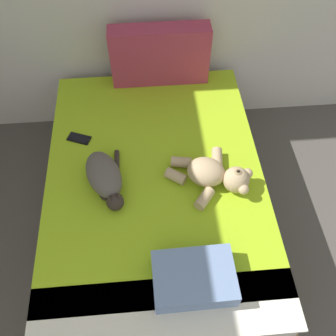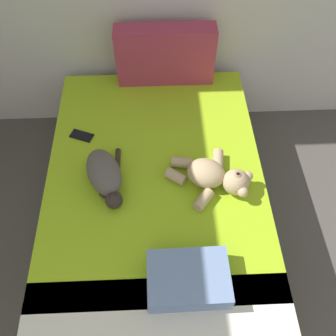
{
  "view_description": "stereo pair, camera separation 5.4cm",
  "coord_description": "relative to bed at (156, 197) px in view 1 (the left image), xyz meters",
  "views": [
    {
      "loc": [
        1.56,
        1.76,
        2.37
      ],
      "look_at": [
        1.66,
        3.03,
        0.63
      ],
      "focal_mm": 39.63,
      "sensor_mm": 36.0,
      "label": 1
    },
    {
      "loc": [
        1.61,
        1.76,
        2.37
      ],
      "look_at": [
        1.66,
        3.03,
        0.63
      ],
      "focal_mm": 39.63,
      "sensor_mm": 36.0,
      "label": 2
    }
  ],
  "objects": [
    {
      "name": "patterned_cushion",
      "position": [
        0.1,
        0.86,
        0.49
      ],
      "size": [
        0.69,
        0.15,
        0.43
      ],
      "color": "#A5334C",
      "rests_on": "bed"
    },
    {
      "name": "cell_phone",
      "position": [
        -0.47,
        0.32,
        0.28
      ],
      "size": [
        0.16,
        0.12,
        0.01
      ],
      "color": "black",
      "rests_on": "bed"
    },
    {
      "name": "bed",
      "position": [
        0.0,
        0.0,
        0.0
      ],
      "size": [
        1.37,
        1.92,
        0.54
      ],
      "color": "#9E7A56",
      "rests_on": "ground_plane"
    },
    {
      "name": "teddy_bear",
      "position": [
        0.35,
        -0.09,
        0.34
      ],
      "size": [
        0.51,
        0.42,
        0.17
      ],
      "color": "tan",
      "rests_on": "bed"
    },
    {
      "name": "cat",
      "position": [
        -0.29,
        -0.05,
        0.34
      ],
      "size": [
        0.29,
        0.44,
        0.15
      ],
      "color": "#59514C",
      "rests_on": "bed"
    },
    {
      "name": "throw_pillow",
      "position": [
        0.15,
        -0.68,
        0.33
      ],
      "size": [
        0.4,
        0.29,
        0.11
      ],
      "primitive_type": "cube",
      "rotation": [
        0.0,
        0.0,
        0.01
      ],
      "color": "#728CB7",
      "rests_on": "bed"
    }
  ]
}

